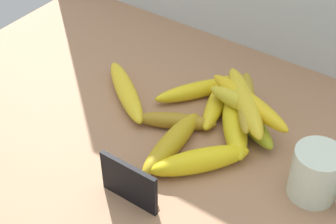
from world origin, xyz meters
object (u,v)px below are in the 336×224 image
at_px(banana_5, 217,101).
at_px(banana_7, 235,127).
at_px(chalkboard_sign, 129,184).
at_px(banana_11, 249,102).
at_px(coffee_mug, 317,174).
at_px(banana_0, 172,143).
at_px(banana_4, 175,121).
at_px(banana_9, 244,104).
at_px(banana_3, 247,117).
at_px(banana_8, 246,101).
at_px(banana_6, 200,161).
at_px(banana_2, 196,90).
at_px(banana_1, 126,91).
at_px(banana_10, 245,102).

distance_m(banana_5, banana_7, 0.09).
xyz_separation_m(chalkboard_sign, banana_11, (0.07, 0.28, 0.02)).
bearing_deg(coffee_mug, banana_7, 164.97).
xyz_separation_m(banana_0, banana_4, (-0.03, 0.06, -0.00)).
bearing_deg(banana_9, banana_3, 67.69).
xyz_separation_m(banana_0, banana_8, (0.07, 0.14, 0.04)).
relative_size(banana_3, banana_8, 1.05).
xyz_separation_m(banana_3, banana_9, (-0.00, -0.01, 0.04)).
distance_m(banana_0, banana_8, 0.16).
bearing_deg(coffee_mug, banana_3, 153.23).
bearing_deg(chalkboard_sign, banana_6, 65.34).
height_order(banana_5, banana_7, banana_7).
relative_size(banana_2, banana_6, 0.98).
distance_m(banana_7, banana_8, 0.05).
relative_size(banana_4, banana_6, 0.86).
bearing_deg(banana_8, banana_1, -163.26).
xyz_separation_m(banana_7, banana_10, (-0.00, 0.04, 0.04)).
relative_size(coffee_mug, banana_10, 0.47).
bearing_deg(chalkboard_sign, banana_3, 76.34).
bearing_deg(banana_5, banana_0, -92.00).
xyz_separation_m(coffee_mug, banana_10, (-0.18, 0.08, 0.01)).
bearing_deg(banana_2, coffee_mug, -19.33).
relative_size(banana_1, banana_2, 1.16).
relative_size(chalkboard_sign, banana_0, 0.59).
relative_size(banana_8, banana_11, 0.89).
height_order(coffee_mug, banana_4, coffee_mug).
distance_m(banana_9, banana_11, 0.01).
bearing_deg(coffee_mug, banana_9, 156.14).
bearing_deg(banana_0, banana_6, -8.43).
bearing_deg(banana_1, banana_3, 16.32).
bearing_deg(banana_9, banana_8, 97.59).
height_order(banana_3, banana_6, banana_6).
xyz_separation_m(banana_9, banana_10, (-0.00, 0.00, 0.00)).
height_order(banana_7, banana_10, banana_10).
relative_size(banana_0, banana_1, 0.89).
xyz_separation_m(banana_0, banana_3, (0.08, 0.14, -0.00)).
bearing_deg(banana_3, banana_0, -118.60).
distance_m(banana_6, banana_7, 0.11).
bearing_deg(coffee_mug, banana_8, 153.79).
bearing_deg(coffee_mug, banana_0, -168.24).
xyz_separation_m(banana_1, banana_6, (0.23, -0.08, 0.00)).
height_order(banana_0, banana_2, banana_0).
height_order(banana_7, banana_9, banana_9).
relative_size(coffee_mug, banana_7, 0.57).
bearing_deg(banana_0, banana_7, 53.92).
bearing_deg(banana_6, coffee_mug, 18.66).
bearing_deg(banana_4, banana_10, 37.87).
bearing_deg(coffee_mug, banana_5, 158.30).
bearing_deg(banana_0, banana_4, 118.75).
bearing_deg(banana_5, coffee_mug, -21.70).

